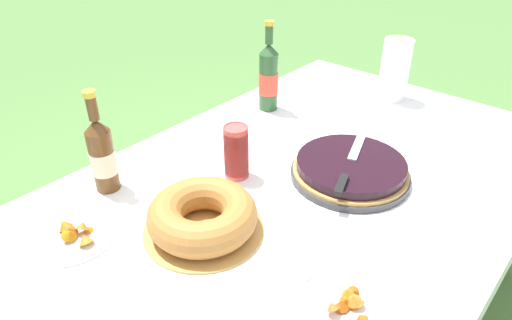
% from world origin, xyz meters
% --- Properties ---
extents(garden_table, '(1.85, 1.09, 0.67)m').
position_xyz_m(garden_table, '(0.00, 0.00, 0.61)').
color(garden_table, brown).
rests_on(garden_table, ground_plane).
extents(tablecloth, '(1.86, 1.10, 0.10)m').
position_xyz_m(tablecloth, '(0.00, 0.00, 0.66)').
color(tablecloth, white).
rests_on(tablecloth, garden_table).
extents(berry_tart, '(0.35, 0.35, 0.06)m').
position_xyz_m(berry_tart, '(0.15, -0.09, 0.70)').
color(berry_tart, '#38383D').
rests_on(berry_tart, tablecloth).
extents(serving_knife, '(0.36, 0.15, 0.01)m').
position_xyz_m(serving_knife, '(0.12, -0.10, 0.73)').
color(serving_knife, silver).
rests_on(serving_knife, berry_tart).
extents(bundt_cake, '(0.30, 0.30, 0.09)m').
position_xyz_m(bundt_cake, '(-0.29, 0.06, 0.72)').
color(bundt_cake, tan).
rests_on(bundt_cake, tablecloth).
extents(cup_stack, '(0.07, 0.07, 0.16)m').
position_xyz_m(cup_stack, '(-0.06, 0.17, 0.75)').
color(cup_stack, '#E04C47').
rests_on(cup_stack, tablecloth).
extents(cider_bottle_green, '(0.07, 0.07, 0.33)m').
position_xyz_m(cider_bottle_green, '(0.36, 0.39, 0.80)').
color(cider_bottle_green, '#2D562D').
rests_on(cider_bottle_green, tablecloth).
extents(cider_bottle_amber, '(0.07, 0.07, 0.30)m').
position_xyz_m(cider_bottle_amber, '(-0.34, 0.40, 0.78)').
color(cider_bottle_amber, brown).
rests_on(cider_bottle_amber, tablecloth).
extents(snack_plate_near, '(0.19, 0.19, 0.05)m').
position_xyz_m(snack_plate_near, '(-0.53, 0.28, 0.68)').
color(snack_plate_near, white).
rests_on(snack_plate_near, tablecloth).
extents(snack_plate_left, '(0.23, 0.23, 0.05)m').
position_xyz_m(snack_plate_left, '(-0.26, -0.34, 0.68)').
color(snack_plate_left, white).
rests_on(snack_plate_left, tablecloth).
extents(paper_towel_roll, '(0.11, 0.11, 0.24)m').
position_xyz_m(paper_towel_roll, '(0.75, 0.08, 0.79)').
color(paper_towel_roll, white).
rests_on(paper_towel_roll, tablecloth).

